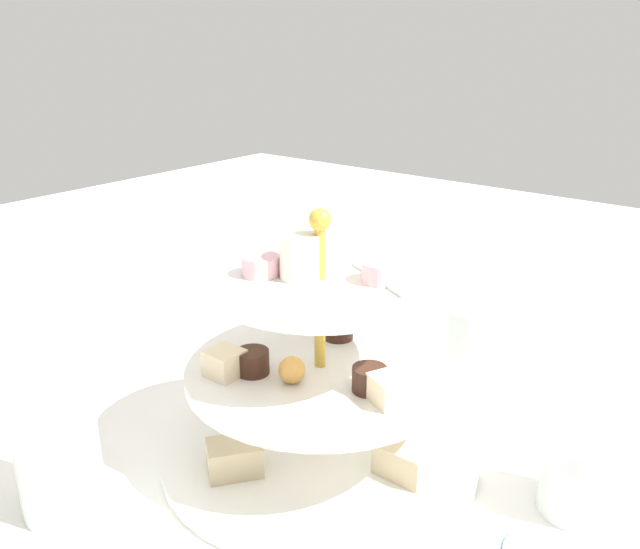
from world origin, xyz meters
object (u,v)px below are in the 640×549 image
object	(u,v)px
tiered_serving_stand	(319,388)
butter_knife_left	(213,342)
water_glass_mid_back	(469,349)
water_glass_tall_right	(57,448)
water_glass_short_left	(579,475)

from	to	relation	value
tiered_serving_stand	butter_knife_left	size ratio (longest dim) A/B	1.78
water_glass_mid_back	butter_knife_left	bearing A→B (deg)	17.12
water_glass_tall_right	tiered_serving_stand	bearing A→B (deg)	-121.63
water_glass_tall_right	water_glass_mid_back	bearing A→B (deg)	-113.60
butter_knife_left	water_glass_mid_back	distance (m)	0.33
water_glass_short_left	water_glass_mid_back	xyz separation A→B (m)	(0.17, -0.13, 0.01)
water_glass_tall_right	butter_knife_left	size ratio (longest dim) A/B	0.72
tiered_serving_stand	water_glass_mid_back	world-z (taller)	tiered_serving_stand
water_glass_short_left	water_glass_tall_right	bearing A→B (deg)	38.21
water_glass_mid_back	water_glass_tall_right	bearing A→B (deg)	66.40
tiered_serving_stand	butter_knife_left	bearing A→B (deg)	-22.03
water_glass_mid_back	tiered_serving_stand	bearing A→B (deg)	75.30
water_glass_mid_back	water_glass_short_left	bearing A→B (deg)	142.31
butter_knife_left	water_glass_mid_back	bearing A→B (deg)	134.85
tiered_serving_stand	water_glass_short_left	world-z (taller)	tiered_serving_stand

